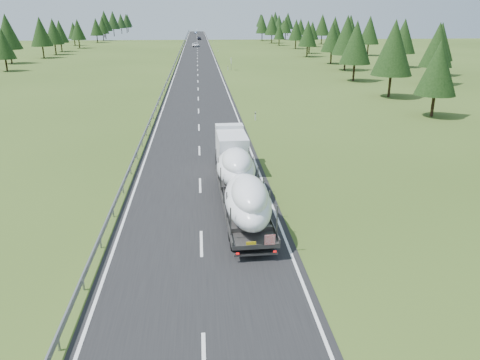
{
  "coord_description": "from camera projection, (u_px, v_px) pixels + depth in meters",
  "views": [
    {
      "loc": [
        0.1,
        -22.62,
        11.74
      ],
      "look_at": [
        2.53,
        5.01,
        1.78
      ],
      "focal_mm": 35.0,
      "sensor_mm": 36.0,
      "label": 1
    }
  ],
  "objects": [
    {
      "name": "boat_truck",
      "position": [
        239.0,
        175.0,
        29.96
      ],
      "size": [
        2.77,
        17.34,
        3.49
      ],
      "color": "white",
      "rests_on": "ground"
    },
    {
      "name": "distant_car_blue",
      "position": [
        196.0,
        33.0,
        271.59
      ],
      "size": [
        1.46,
        4.02,
        1.32
      ],
      "primitive_type": "imported",
      "rotation": [
        0.0,
        0.0,
        0.02
      ],
      "color": "#1A2D49",
      "rests_on": "ground"
    },
    {
      "name": "road_surface",
      "position": [
        197.0,
        61.0,
        118.92
      ],
      "size": [
        10.0,
        400.0,
        0.02
      ],
      "primitive_type": "cube",
      "color": "black",
      "rests_on": "ground"
    },
    {
      "name": "ground",
      "position": [
        201.0,
        244.0,
        25.17
      ],
      "size": [
        400.0,
        400.0,
        0.0
      ],
      "primitive_type": "plane",
      "color": "#374D19",
      "rests_on": "ground"
    },
    {
      "name": "tree_line_left",
      "position": [
        62.0,
        28.0,
        148.02
      ],
      "size": [
        13.96,
        331.23,
        12.65
      ],
      "color": "black",
      "rests_on": "ground"
    },
    {
      "name": "distant_car_dark",
      "position": [
        199.0,
        38.0,
        212.11
      ],
      "size": [
        1.83,
        4.35,
        1.47
      ],
      "primitive_type": "imported",
      "rotation": [
        0.0,
        0.0,
        0.02
      ],
      "color": "black",
      "rests_on": "ground"
    },
    {
      "name": "guardrail",
      "position": [
        176.0,
        59.0,
        118.23
      ],
      "size": [
        0.1,
        400.0,
        0.76
      ],
      "color": "slate",
      "rests_on": "ground"
    },
    {
      "name": "distant_van",
      "position": [
        196.0,
        45.0,
        169.02
      ],
      "size": [
        2.41,
        5.06,
        1.4
      ],
      "primitive_type": "imported",
      "rotation": [
        0.0,
        0.0,
        -0.02
      ],
      "color": "white",
      "rests_on": "ground"
    },
    {
      "name": "marker_posts",
      "position": [
        215.0,
        45.0,
        170.84
      ],
      "size": [
        0.13,
        350.08,
        1.0
      ],
      "color": "silver",
      "rests_on": "ground"
    },
    {
      "name": "highway_sign",
      "position": [
        231.0,
        62.0,
        100.15
      ],
      "size": [
        0.08,
        0.9,
        2.6
      ],
      "color": "slate",
      "rests_on": "ground"
    },
    {
      "name": "tree_line_right",
      "position": [
        327.0,
        30.0,
        141.56
      ],
      "size": [
        26.88,
        330.76,
        12.23
      ],
      "color": "black",
      "rests_on": "ground"
    }
  ]
}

